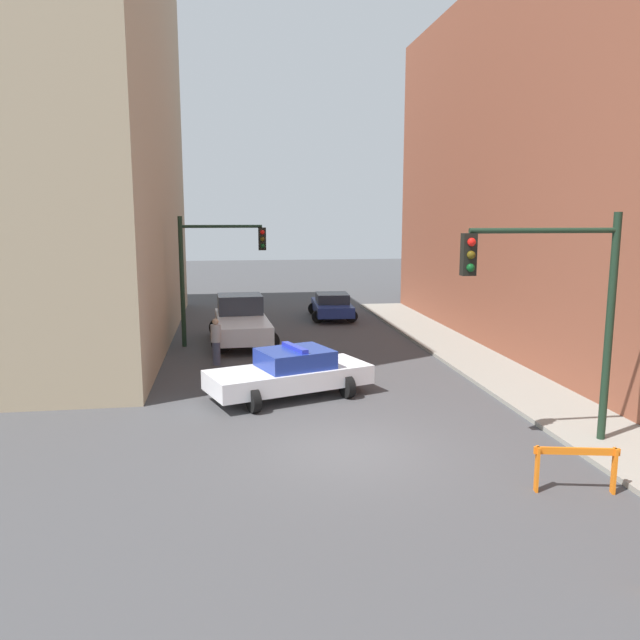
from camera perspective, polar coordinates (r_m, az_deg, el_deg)
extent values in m
plane|color=#424244|center=(14.42, 2.56, -11.78)|extent=(120.00, 120.00, 0.00)
cube|color=gray|center=(16.67, 24.28, -9.44)|extent=(2.40, 44.00, 0.12)
cylinder|color=black|center=(15.50, 24.93, -0.72)|extent=(0.18, 0.18, 5.20)
cylinder|color=black|center=(14.42, 19.85, 7.70)|extent=(3.40, 0.12, 0.12)
cube|color=black|center=(13.72, 13.43, 5.84)|extent=(0.30, 0.22, 0.90)
sphere|color=red|center=(13.58, 13.70, 6.94)|extent=(0.18, 0.18, 0.18)
sphere|color=#4C3D0C|center=(13.59, 13.65, 5.80)|extent=(0.18, 0.18, 0.18)
sphere|color=#0C4219|center=(13.61, 13.61, 4.67)|extent=(0.18, 0.18, 0.18)
cylinder|color=black|center=(25.39, -12.49, 3.37)|extent=(0.18, 0.18, 5.20)
cylinder|color=black|center=(25.19, -9.00, 8.45)|extent=(3.20, 0.12, 0.12)
cube|color=black|center=(25.24, -5.31, 7.40)|extent=(0.30, 0.22, 0.90)
sphere|color=red|center=(25.08, -5.30, 8.00)|extent=(0.18, 0.18, 0.18)
sphere|color=#4C3D0C|center=(25.09, -5.29, 7.38)|extent=(0.18, 0.18, 0.18)
sphere|color=#0C4219|center=(25.10, -5.28, 6.77)|extent=(0.18, 0.18, 0.18)
cube|color=white|center=(18.19, -2.84, -5.22)|extent=(5.05, 3.32, 0.55)
cube|color=navy|center=(18.14, -2.31, -3.52)|extent=(2.41, 2.20, 0.52)
cylinder|color=black|center=(16.96, -6.09, -7.34)|extent=(0.43, 0.70, 0.66)
cylinder|color=black|center=(18.49, -8.08, -5.95)|extent=(0.43, 0.70, 0.66)
cylinder|color=black|center=(18.19, 2.50, -6.12)|extent=(0.43, 0.70, 0.66)
cylinder|color=black|center=(19.63, -0.03, -4.93)|extent=(0.43, 0.70, 0.66)
cube|color=#2633BF|center=(18.07, -2.32, -2.53)|extent=(0.65, 1.37, 0.12)
cube|color=silver|center=(25.84, -7.13, -0.51)|extent=(2.27, 5.49, 0.70)
cube|color=#2D333D|center=(26.79, -7.34, 1.47)|extent=(1.92, 1.82, 0.80)
cylinder|color=black|center=(27.50, -9.29, -0.69)|extent=(0.81, 0.30, 0.80)
cylinder|color=black|center=(27.62, -5.47, -0.56)|extent=(0.81, 0.30, 0.80)
cylinder|color=black|center=(24.22, -8.99, -2.08)|extent=(0.81, 0.30, 0.80)
cylinder|color=black|center=(24.35, -4.66, -1.93)|extent=(0.81, 0.30, 0.80)
cube|color=navy|center=(31.96, 1.09, 1.18)|extent=(2.05, 4.40, 0.52)
cube|color=#232833|center=(31.72, 1.13, 2.03)|extent=(1.69, 1.90, 0.48)
cylinder|color=black|center=(33.24, -0.57, 1.05)|extent=(0.63, 0.26, 0.62)
cylinder|color=black|center=(33.41, 2.26, 1.09)|extent=(0.63, 0.26, 0.62)
cylinder|color=black|center=(30.61, -0.18, 0.31)|extent=(0.63, 0.26, 0.62)
cylinder|color=black|center=(30.79, 2.89, 0.35)|extent=(0.63, 0.26, 0.62)
cylinder|color=#474C66|center=(22.40, -9.46, -3.02)|extent=(0.38, 0.38, 0.82)
cylinder|color=#B2B2B7|center=(22.26, -9.51, -1.21)|extent=(0.49, 0.49, 0.62)
sphere|color=tan|center=(22.18, -9.54, -0.15)|extent=(0.30, 0.30, 0.22)
cube|color=orange|center=(13.03, 22.42, -11.03)|extent=(1.58, 0.38, 0.14)
cube|color=orange|center=(12.95, 19.22, -12.75)|extent=(0.08, 0.17, 0.90)
cube|color=orange|center=(13.41, 25.30, -12.37)|extent=(0.08, 0.17, 0.90)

